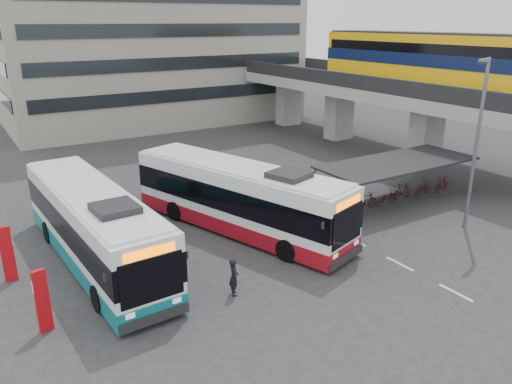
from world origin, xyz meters
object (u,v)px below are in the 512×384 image
lamp_post (477,136)px  pedestrian (234,277)px  bus_teal (94,227)px  bus_main (239,198)px

lamp_post → pedestrian: bearing=159.6°
pedestrian → lamp_post: 14.40m
bus_teal → pedestrian: bus_teal is taller
bus_main → pedestrian: size_ratio=8.32×
lamp_post → bus_main: bearing=130.9°
bus_main → lamp_post: bearing=-48.8°
pedestrian → lamp_post: (13.75, -0.61, 4.25)m
pedestrian → lamp_post: size_ratio=0.18×
bus_main → lamp_post: lamp_post is taller
bus_main → lamp_post: size_ratio=1.49×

